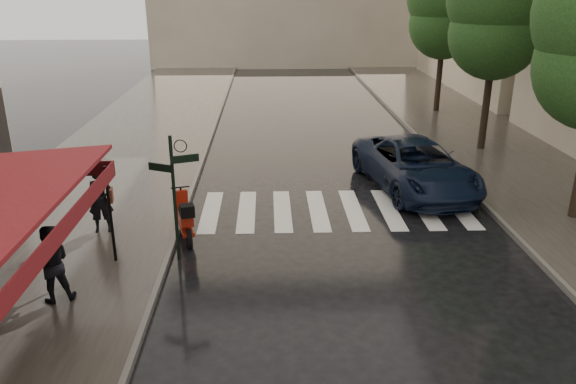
{
  "coord_description": "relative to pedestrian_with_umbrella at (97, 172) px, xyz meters",
  "views": [
    {
      "loc": [
        1.0,
        -9.31,
        6.31
      ],
      "look_at": [
        1.49,
        3.82,
        1.4
      ],
      "focal_mm": 35.0,
      "sensor_mm": 36.0,
      "label": 1
    }
  ],
  "objects": [
    {
      "name": "sidewalk_near",
      "position": [
        -1.12,
        7.52,
        -1.72
      ],
      "size": [
        6.0,
        60.0,
        0.12
      ],
      "primitive_type": "cube",
      "color": "#38332D",
      "rests_on": "ground"
    },
    {
      "name": "curb_far",
      "position": [
        10.83,
        7.52,
        -1.71
      ],
      "size": [
        0.12,
        60.0,
        0.16
      ],
      "primitive_type": "cube",
      "color": "#595651",
      "rests_on": "ground"
    },
    {
      "name": "signpost",
      "position": [
        2.19,
        -1.48,
        0.05
      ],
      "size": [
        1.17,
        0.29,
        3.1
      ],
      "color": "black",
      "rests_on": "ground"
    },
    {
      "name": "pedestrian_terrace",
      "position": [
        -0.07,
        -3.46,
        -0.83
      ],
      "size": [
        0.99,
        0.89,
        1.67
      ],
      "primitive_type": "imported",
      "rotation": [
        0.0,
        0.0,
        3.52
      ],
      "color": "black",
      "rests_on": "sidewalk_near"
    },
    {
      "name": "curb_near",
      "position": [
        1.93,
        7.52,
        -1.71
      ],
      "size": [
        0.12,
        60.0,
        0.16
      ],
      "primitive_type": "cube",
      "color": "#595651",
      "rests_on": "ground"
    },
    {
      "name": "parked_car",
      "position": [
        9.11,
        3.28,
        -0.99
      ],
      "size": [
        3.6,
        6.06,
        1.58
      ],
      "primitive_type": "imported",
      "rotation": [
        0.0,
        0.0,
        0.18
      ],
      "color": "black",
      "rests_on": "ground"
    },
    {
      "name": "scooter",
      "position": [
        2.2,
        -0.31,
        -1.22
      ],
      "size": [
        0.79,
        1.81,
        1.22
      ],
      "rotation": [
        0.0,
        0.0,
        0.27
      ],
      "color": "black",
      "rests_on": "ground"
    },
    {
      "name": "tree_mid",
      "position": [
        12.88,
        7.52,
        3.81
      ],
      "size": [
        3.8,
        3.8,
        8.34
      ],
      "color": "black",
      "rests_on": "sidewalk_far"
    },
    {
      "name": "tree_far",
      "position": [
        13.08,
        14.52,
        3.68
      ],
      "size": [
        3.8,
        3.8,
        8.16
      ],
      "color": "black",
      "rests_on": "sidewalk_far"
    },
    {
      "name": "crosswalk",
      "position": [
        6.35,
        1.52,
        -1.77
      ],
      "size": [
        7.85,
        3.2,
        0.01
      ],
      "color": "silver",
      "rests_on": "ground"
    },
    {
      "name": "ground",
      "position": [
        3.38,
        -4.48,
        -1.78
      ],
      "size": [
        120.0,
        120.0,
        0.0
      ],
      "primitive_type": "plane",
      "color": "black",
      "rests_on": "ground"
    },
    {
      "name": "sidewalk_far",
      "position": [
        13.63,
        7.52,
        -1.72
      ],
      "size": [
        5.5,
        60.0,
        0.12
      ],
      "primitive_type": "cube",
      "color": "#38332D",
      "rests_on": "ground"
    },
    {
      "name": "pedestrian_with_umbrella",
      "position": [
        0.0,
        0.0,
        0.0
      ],
      "size": [
        1.19,
        1.21,
        2.5
      ],
      "rotation": [
        0.0,
        0.0,
        0.16
      ],
      "color": "black",
      "rests_on": "sidewalk_near"
    }
  ]
}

